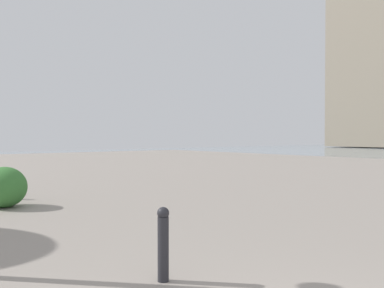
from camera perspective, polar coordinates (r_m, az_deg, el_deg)
bollard_near at (r=4.50m, az=-4.01°, el=-13.46°), size 0.13×0.13×0.79m
bollard_mid at (r=11.17m, az=-25.04°, el=-5.12°), size 0.13×0.13×0.68m
shrub_low at (r=9.82m, az=-24.55°, el=-5.45°), size 1.03×0.93×0.88m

